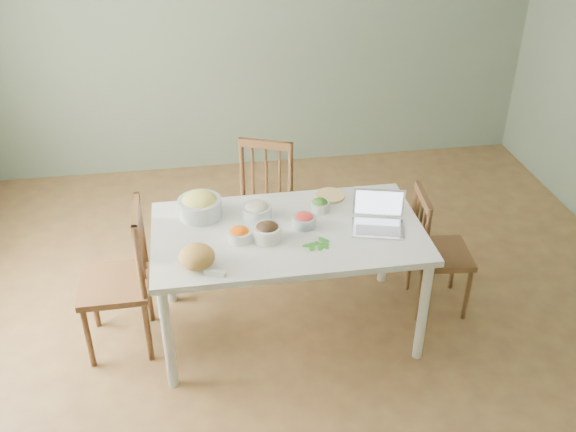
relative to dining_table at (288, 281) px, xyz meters
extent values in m
cube|color=brown|center=(0.14, -0.07, -0.38)|extent=(5.00, 5.00, 0.00)
cube|color=slate|center=(0.14, 2.43, 0.97)|extent=(5.00, 0.00, 2.70)
ellipsoid|color=#AE8742|center=(-0.55, -0.29, 0.45)|extent=(0.25, 0.25, 0.13)
cube|color=silver|center=(-0.46, -0.38, 0.40)|extent=(0.12, 0.08, 0.03)
cylinder|color=#E6BC7C|center=(0.34, 0.35, 0.39)|extent=(0.26, 0.26, 0.02)
camera|label=1|loc=(-0.52, -3.25, 2.52)|focal=40.56mm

